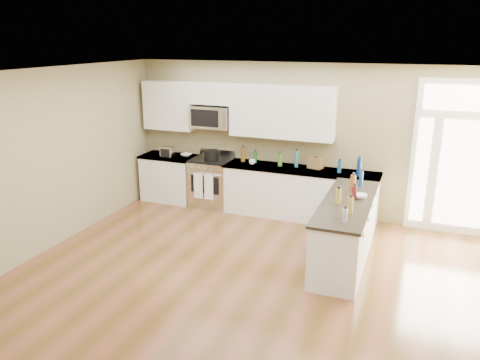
# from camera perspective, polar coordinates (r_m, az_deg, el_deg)

# --- Properties ---
(ground) EXTENTS (8.00, 8.00, 0.00)m
(ground) POSITION_cam_1_polar(r_m,az_deg,el_deg) (5.68, -1.11, -17.57)
(ground) COLOR brown
(room_shell) EXTENTS (8.00, 8.00, 8.00)m
(room_shell) POSITION_cam_1_polar(r_m,az_deg,el_deg) (4.92, -1.23, -0.95)
(room_shell) COLOR #92875C
(room_shell) RESTS_ON ground
(back_cabinet_left) EXTENTS (1.10, 0.66, 0.94)m
(back_cabinet_left) POSITION_cam_1_polar(r_m,az_deg,el_deg) (9.68, -8.55, 0.11)
(back_cabinet_left) COLOR white
(back_cabinet_left) RESTS_ON ground
(back_cabinet_right) EXTENTS (2.85, 0.66, 0.94)m
(back_cabinet_right) POSITION_cam_1_polar(r_m,az_deg,el_deg) (8.70, 7.21, -1.79)
(back_cabinet_right) COLOR white
(back_cabinet_right) RESTS_ON ground
(peninsula_cabinet) EXTENTS (0.69, 2.32, 0.94)m
(peninsula_cabinet) POSITION_cam_1_polar(r_m,az_deg,el_deg) (7.18, 12.71, -6.28)
(peninsula_cabinet) COLOR white
(peninsula_cabinet) RESTS_ON ground
(upper_cabinet_left) EXTENTS (1.04, 0.33, 0.95)m
(upper_cabinet_left) POSITION_cam_1_polar(r_m,az_deg,el_deg) (9.49, -8.56, 8.97)
(upper_cabinet_left) COLOR white
(upper_cabinet_left) RESTS_ON room_shell
(upper_cabinet_right) EXTENTS (1.94, 0.33, 0.95)m
(upper_cabinet_right) POSITION_cam_1_polar(r_m,az_deg,el_deg) (8.59, 5.11, 8.26)
(upper_cabinet_right) COLOR white
(upper_cabinet_right) RESTS_ON room_shell
(upper_cabinet_short) EXTENTS (0.82, 0.33, 0.40)m
(upper_cabinet_short) POSITION_cam_1_polar(r_m,az_deg,el_deg) (9.03, -3.42, 10.49)
(upper_cabinet_short) COLOR white
(upper_cabinet_short) RESTS_ON room_shell
(microwave) EXTENTS (0.78, 0.41, 0.42)m
(microwave) POSITION_cam_1_polar(r_m,az_deg,el_deg) (9.06, -3.47, 7.69)
(microwave) COLOR silver
(microwave) RESTS_ON room_shell
(entry_door) EXTENTS (1.70, 0.10, 2.60)m
(entry_door) POSITION_cam_1_polar(r_m,az_deg,el_deg) (8.52, 25.80, 2.28)
(entry_door) COLOR white
(entry_door) RESTS_ON ground
(kitchen_range) EXTENTS (0.77, 0.69, 1.08)m
(kitchen_range) POSITION_cam_1_polar(r_m,az_deg,el_deg) (9.25, -3.46, -0.27)
(kitchen_range) COLOR silver
(kitchen_range) RESTS_ON ground
(stockpot) EXTENTS (0.29, 0.29, 0.22)m
(stockpot) POSITION_cam_1_polar(r_m,az_deg,el_deg) (9.00, -3.51, 3.07)
(stockpot) COLOR black
(stockpot) RESTS_ON kitchen_range
(toaster_oven) EXTENTS (0.25, 0.20, 0.21)m
(toaster_oven) POSITION_cam_1_polar(r_m,az_deg,el_deg) (9.41, -8.83, 3.43)
(toaster_oven) COLOR silver
(toaster_oven) RESTS_ON back_cabinet_left
(cardboard_box) EXTENTS (0.29, 0.25, 0.20)m
(cardboard_box) POSITION_cam_1_polar(r_m,az_deg,el_deg) (8.60, 9.19, 2.10)
(cardboard_box) COLOR brown
(cardboard_box) RESTS_ON back_cabinet_right
(bowl_left) EXTENTS (0.24, 0.24, 0.05)m
(bowl_left) POSITION_cam_1_polar(r_m,az_deg,el_deg) (9.42, -6.56, 3.05)
(bowl_left) COLOR white
(bowl_left) RESTS_ON back_cabinet_left
(bowl_peninsula) EXTENTS (0.23, 0.23, 0.06)m
(bowl_peninsula) POSITION_cam_1_polar(r_m,az_deg,el_deg) (7.15, 14.47, -1.91)
(bowl_peninsula) COLOR white
(bowl_peninsula) RESTS_ON peninsula_cabinet
(cup_counter) EXTENTS (0.14, 0.14, 0.09)m
(cup_counter) POSITION_cam_1_polar(r_m,az_deg,el_deg) (8.75, 1.48, 2.20)
(cup_counter) COLOR white
(cup_counter) RESTS_ON back_cabinet_right
(counter_bottles) EXTENTS (2.41, 2.46, 0.32)m
(counter_bottles) POSITION_cam_1_polar(r_m,az_deg,el_deg) (7.84, 9.64, 0.78)
(counter_bottles) COLOR #19591E
(counter_bottles) RESTS_ON back_cabinet_right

